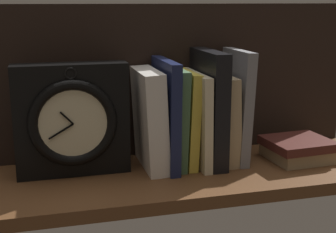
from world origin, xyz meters
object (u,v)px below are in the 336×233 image
(book_tan_shortstories, at_px, (223,118))
(book_gray_chess, at_px, (236,106))
(book_yellow_seinlanguage, at_px, (186,118))
(framed_clock, at_px, (72,120))
(book_stack_side, at_px, (301,149))
(book_navy_bierce, at_px, (166,114))
(book_black_skeptic, at_px, (209,107))
(book_cream_twain, at_px, (196,118))
(book_green_romantic, at_px, (176,117))
(book_white_catcher, at_px, (150,119))

(book_tan_shortstories, relative_size, book_gray_chess, 0.78)
(book_yellow_seinlanguage, xyz_separation_m, framed_clock, (-0.23, -0.00, 0.01))
(book_gray_chess, xyz_separation_m, book_stack_side, (0.14, -0.04, -0.10))
(book_gray_chess, relative_size, book_stack_side, 1.48)
(book_navy_bierce, bearing_deg, framed_clock, -178.73)
(book_navy_bierce, height_order, book_tan_shortstories, book_navy_bierce)
(book_tan_shortstories, bearing_deg, framed_clock, -179.24)
(book_black_skeptic, distance_m, book_tan_shortstories, 0.04)
(book_navy_bierce, bearing_deg, book_black_skeptic, 0.00)
(book_yellow_seinlanguage, relative_size, book_cream_twain, 1.02)
(book_yellow_seinlanguage, height_order, framed_clock, framed_clock)
(book_navy_bierce, xyz_separation_m, book_yellow_seinlanguage, (0.04, 0.00, -0.01))
(book_yellow_seinlanguage, bearing_deg, book_black_skeptic, 0.00)
(book_cream_twain, height_order, framed_clock, framed_clock)
(book_green_romantic, relative_size, book_stack_side, 1.27)
(book_cream_twain, relative_size, book_tan_shortstories, 1.04)
(book_white_catcher, height_order, book_gray_chess, book_gray_chess)
(book_green_romantic, bearing_deg, book_white_catcher, 180.00)
(book_tan_shortstories, height_order, book_gray_chess, book_gray_chess)
(book_yellow_seinlanguage, bearing_deg, book_cream_twain, 0.00)
(book_gray_chess, bearing_deg, book_tan_shortstories, 180.00)
(book_white_catcher, distance_m, book_gray_chess, 0.19)
(book_navy_bierce, distance_m, book_tan_shortstories, 0.13)
(book_green_romantic, bearing_deg, book_stack_side, -8.65)
(book_navy_bierce, relative_size, framed_clock, 1.00)
(book_green_romantic, bearing_deg, book_cream_twain, 0.00)
(book_green_romantic, distance_m, book_cream_twain, 0.04)
(book_cream_twain, distance_m, book_black_skeptic, 0.04)
(book_navy_bierce, bearing_deg, book_stack_side, -8.00)
(book_stack_side, bearing_deg, book_tan_shortstories, 166.05)
(book_green_romantic, height_order, book_yellow_seinlanguage, book_green_romantic)
(book_green_romantic, distance_m, book_stack_side, 0.29)
(book_yellow_seinlanguage, distance_m, book_black_skeptic, 0.05)
(book_navy_bierce, distance_m, book_black_skeptic, 0.09)
(book_white_catcher, relative_size, book_tan_shortstories, 1.09)
(book_yellow_seinlanguage, bearing_deg, book_gray_chess, 0.00)
(book_navy_bierce, bearing_deg, book_green_romantic, 0.00)
(book_green_romantic, distance_m, book_tan_shortstories, 0.11)
(book_navy_bierce, xyz_separation_m, book_cream_twain, (0.07, 0.00, -0.01))
(book_green_romantic, bearing_deg, book_navy_bierce, 180.00)
(book_white_catcher, relative_size, book_green_romantic, 0.99)
(book_stack_side, bearing_deg, book_yellow_seinlanguage, 170.62)
(book_tan_shortstories, bearing_deg, book_cream_twain, 180.00)
(book_yellow_seinlanguage, height_order, book_tan_shortstories, book_yellow_seinlanguage)
(book_black_skeptic, bearing_deg, book_stack_side, -11.66)
(book_black_skeptic, height_order, framed_clock, book_black_skeptic)
(book_navy_bierce, height_order, book_black_skeptic, book_black_skeptic)
(book_black_skeptic, bearing_deg, book_cream_twain, 180.00)
(book_green_romantic, distance_m, framed_clock, 0.21)
(book_stack_side, bearing_deg, book_green_romantic, 171.35)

